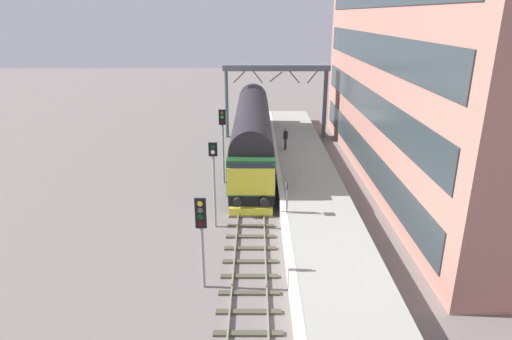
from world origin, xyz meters
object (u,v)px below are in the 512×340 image
at_px(diesel_locomotive, 254,130).
at_px(signal_post_mid, 215,176).
at_px(signal_post_near, 203,230).
at_px(waiting_passenger, 287,137).
at_px(platform_number_sign, 288,192).
at_px(signal_post_far, 224,137).

height_order(diesel_locomotive, signal_post_mid, signal_post_mid).
relative_size(diesel_locomotive, signal_post_near, 4.84).
distance_m(signal_post_near, signal_post_mid, 5.52).
height_order(signal_post_mid, waiting_passenger, signal_post_mid).
relative_size(diesel_locomotive, signal_post_mid, 4.17).
bearing_deg(platform_number_sign, diesel_locomotive, 99.26).
xyz_separation_m(signal_post_mid, waiting_passenger, (4.40, 10.94, -0.92)).
relative_size(signal_post_near, signal_post_mid, 0.86).
xyz_separation_m(signal_post_mid, signal_post_far, (0.00, 6.48, 0.29)).
xyz_separation_m(signal_post_far, waiting_passenger, (4.40, 4.46, -1.20)).
distance_m(diesel_locomotive, signal_post_near, 16.62).
height_order(diesel_locomotive, signal_post_far, signal_post_far).
bearing_deg(waiting_passenger, platform_number_sign, -163.23).
height_order(signal_post_near, signal_post_far, signal_post_far).
bearing_deg(waiting_passenger, diesel_locomotive, 108.84).
distance_m(signal_post_mid, waiting_passenger, 11.83).
distance_m(signal_post_mid, signal_post_far, 6.49).
relative_size(signal_post_mid, signal_post_far, 0.94).
bearing_deg(signal_post_far, signal_post_mid, -90.00).
bearing_deg(platform_number_sign, signal_post_far, 118.57).
bearing_deg(signal_post_near, signal_post_far, 90.00).
xyz_separation_m(diesel_locomotive, platform_number_sign, (1.86, -11.39, -0.32)).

